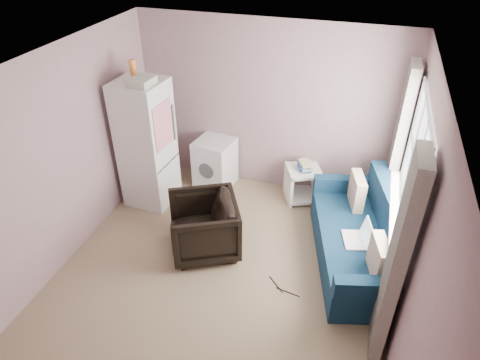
{
  "coord_description": "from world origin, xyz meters",
  "views": [
    {
      "loc": [
        1.29,
        -3.36,
        3.75
      ],
      "look_at": [
        0.05,
        0.6,
        1.0
      ],
      "focal_mm": 32.0,
      "sensor_mm": 36.0,
      "label": 1
    }
  ],
  "objects_px": {
    "armchair": "(203,224)",
    "washing_machine": "(215,162)",
    "side_table": "(303,182)",
    "sofa": "(363,241)",
    "fridge": "(147,144)"
  },
  "relations": [
    {
      "from": "washing_machine",
      "to": "side_table",
      "type": "height_order",
      "value": "washing_machine"
    },
    {
      "from": "fridge",
      "to": "washing_machine",
      "type": "xyz_separation_m",
      "value": [
        0.75,
        0.64,
        -0.53
      ]
    },
    {
      "from": "armchair",
      "to": "sofa",
      "type": "height_order",
      "value": "sofa"
    },
    {
      "from": "washing_machine",
      "to": "side_table",
      "type": "xyz_separation_m",
      "value": [
        1.36,
        0.01,
        -0.09
      ]
    },
    {
      "from": "armchair",
      "to": "side_table",
      "type": "height_order",
      "value": "armchair"
    },
    {
      "from": "washing_machine",
      "to": "side_table",
      "type": "bearing_deg",
      "value": 9.42
    },
    {
      "from": "fridge",
      "to": "sofa",
      "type": "height_order",
      "value": "fridge"
    },
    {
      "from": "armchair",
      "to": "washing_machine",
      "type": "xyz_separation_m",
      "value": [
        -0.38,
        1.45,
        -0.02
      ]
    },
    {
      "from": "washing_machine",
      "to": "sofa",
      "type": "xyz_separation_m",
      "value": [
        2.28,
        -1.09,
        -0.07
      ]
    },
    {
      "from": "sofa",
      "to": "armchair",
      "type": "bearing_deg",
      "value": 175.88
    },
    {
      "from": "side_table",
      "to": "sofa",
      "type": "xyz_separation_m",
      "value": [
        0.93,
        -1.09,
        0.03
      ]
    },
    {
      "from": "armchair",
      "to": "side_table",
      "type": "distance_m",
      "value": 1.76
    },
    {
      "from": "fridge",
      "to": "side_table",
      "type": "distance_m",
      "value": 2.29
    },
    {
      "from": "armchair",
      "to": "sofa",
      "type": "xyz_separation_m",
      "value": [
        1.9,
        0.36,
        -0.09
      ]
    },
    {
      "from": "armchair",
      "to": "side_table",
      "type": "bearing_deg",
      "value": 118.97
    }
  ]
}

